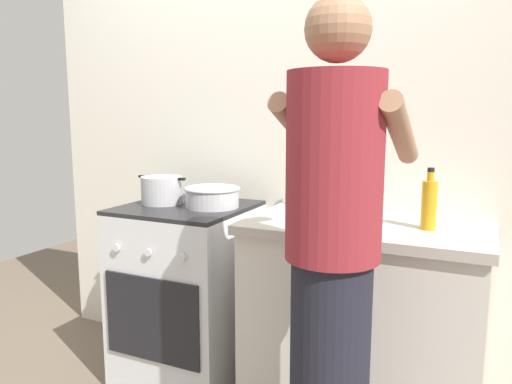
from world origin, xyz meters
TOP-DOWN VIEW (x-y plane):
  - back_wall at (0.20, 0.50)m, footprint 3.20×0.10m
  - countertop at (0.55, 0.15)m, footprint 1.00×0.60m
  - stove_range at (-0.35, 0.15)m, footprint 0.60×0.62m
  - pot at (-0.49, 0.15)m, footprint 0.28×0.21m
  - mixing_bowl at (-0.21, 0.17)m, footprint 0.28×0.28m
  - utensil_crock at (0.31, 0.30)m, footprint 0.10×0.10m
  - spice_bottle at (0.60, 0.08)m, footprint 0.04×0.04m
  - oil_bottle at (0.80, 0.13)m, footprint 0.06×0.06m
  - person at (0.57, -0.41)m, footprint 0.41×0.50m

SIDE VIEW (x-z plane):
  - stove_range at x=-0.35m, z-range 0.00..0.90m
  - countertop at x=0.55m, z-range 0.00..0.90m
  - person at x=0.57m, z-range 0.01..1.71m
  - spice_bottle at x=0.60m, z-range 0.90..0.98m
  - mixing_bowl at x=-0.21m, z-range 0.90..1.00m
  - pot at x=-0.49m, z-range 0.90..1.04m
  - utensil_crock at x=0.31m, z-range 0.83..1.16m
  - oil_bottle at x=0.80m, z-range 0.88..1.13m
  - back_wall at x=0.20m, z-range 0.00..2.50m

